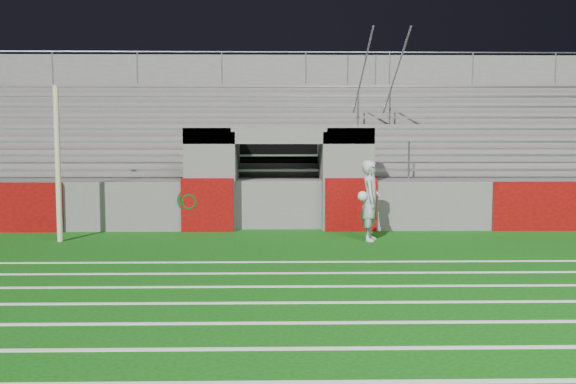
{
  "coord_description": "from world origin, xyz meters",
  "views": [
    {
      "loc": [
        -0.09,
        -13.03,
        2.39
      ],
      "look_at": [
        0.2,
        1.8,
        1.1
      ],
      "focal_mm": 40.0,
      "sensor_mm": 36.0,
      "label": 1
    }
  ],
  "objects": [
    {
      "name": "field_markings",
      "position": [
        0.0,
        -5.0,
        0.01
      ],
      "size": [
        28.0,
        8.09,
        0.01
      ],
      "color": "white",
      "rests_on": "ground"
    },
    {
      "name": "stadium_structure",
      "position": [
        0.0,
        7.97,
        1.49
      ],
      "size": [
        26.0,
        8.48,
        5.42
      ],
      "color": "#5B5957",
      "rests_on": "ground"
    },
    {
      "name": "ground",
      "position": [
        0.0,
        0.0,
        0.0
      ],
      "size": [
        90.0,
        90.0,
        0.0
      ],
      "primitive_type": "plane",
      "color": "#0E4B0C",
      "rests_on": "ground"
    },
    {
      "name": "hose_coil",
      "position": [
        -2.25,
        2.94,
        0.79
      ],
      "size": [
        0.6,
        0.15,
        0.6
      ],
      "color": "#0C3F18",
      "rests_on": "ground"
    },
    {
      "name": "field_post",
      "position": [
        -5.01,
        1.54,
        1.76
      ],
      "size": [
        0.13,
        0.13,
        3.52
      ],
      "primitive_type": "cylinder",
      "color": "beige",
      "rests_on": "ground"
    },
    {
      "name": "goalkeeper_with_ball",
      "position": [
        2.08,
        1.52,
        0.93
      ],
      "size": [
        0.6,
        0.75,
        1.85
      ],
      "color": "#ADB0B7",
      "rests_on": "ground"
    }
  ]
}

